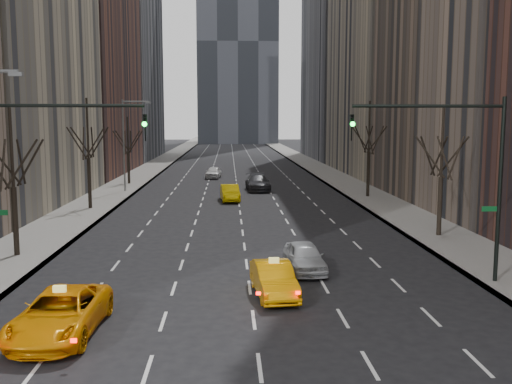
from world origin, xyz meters
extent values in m
cube|color=slate|center=(-12.25, 70.00, 0.07)|extent=(4.50, 320.00, 0.15)
cube|color=slate|center=(12.25, 70.00, 0.07)|extent=(4.50, 320.00, 0.15)
cube|color=brown|center=(-21.50, 66.00, 22.00)|extent=(14.00, 28.00, 44.00)
cube|color=slate|center=(21.50, 95.00, 29.00)|extent=(14.00, 30.00, 58.00)
cylinder|color=black|center=(-12.00, 18.00, 1.93)|extent=(0.28, 0.28, 3.57)
cylinder|color=black|center=(-12.00, 18.00, 5.84)|extent=(0.16, 0.16, 4.25)
cylinder|color=black|center=(-11.85, 18.85, 4.95)|extent=(0.42, 1.80, 2.52)
cylinder|color=black|center=(-11.19, 18.29, 4.95)|extent=(1.74, 0.72, 2.52)
cylinder|color=black|center=(-11.34, 17.45, 4.95)|extent=(1.46, 1.25, 2.52)
cylinder|color=black|center=(-12.15, 17.15, 4.95)|extent=(0.42, 1.80, 2.52)
cylinder|color=black|center=(-12.66, 18.55, 4.95)|extent=(1.46, 1.25, 2.52)
cylinder|color=black|center=(-12.00, 34.00, 2.15)|extent=(0.28, 0.28, 3.99)
cylinder|color=black|center=(-12.00, 34.00, 6.52)|extent=(0.16, 0.16, 4.75)
cylinder|color=black|center=(-11.85, 34.85, 5.37)|extent=(0.42, 1.80, 2.52)
cylinder|color=black|center=(-11.19, 34.29, 5.37)|extent=(1.74, 0.72, 2.52)
cylinder|color=black|center=(-11.34, 33.45, 5.37)|extent=(1.46, 1.25, 2.52)
cylinder|color=black|center=(-12.15, 33.15, 5.37)|extent=(0.42, 1.80, 2.52)
cylinder|color=black|center=(-12.81, 33.71, 5.37)|extent=(1.74, 0.72, 2.52)
cylinder|color=black|center=(-12.66, 34.55, 5.37)|extent=(1.46, 1.25, 2.52)
cylinder|color=black|center=(-12.00, 52.00, 1.83)|extent=(0.28, 0.28, 3.36)
cylinder|color=black|center=(-12.00, 52.00, 5.51)|extent=(0.16, 0.16, 4.00)
cylinder|color=black|center=(-11.85, 52.85, 4.74)|extent=(0.42, 1.80, 2.52)
cylinder|color=black|center=(-11.19, 52.29, 4.74)|extent=(1.74, 0.72, 2.52)
cylinder|color=black|center=(-11.34, 51.45, 4.74)|extent=(1.46, 1.25, 2.52)
cylinder|color=black|center=(-12.15, 51.15, 4.74)|extent=(0.42, 1.80, 2.52)
cylinder|color=black|center=(-12.81, 51.71, 4.74)|extent=(1.74, 0.72, 2.52)
cylinder|color=black|center=(-12.66, 52.55, 4.74)|extent=(1.46, 1.25, 2.52)
cylinder|color=black|center=(12.00, 22.00, 1.93)|extent=(0.28, 0.28, 3.57)
cylinder|color=black|center=(12.00, 22.00, 5.84)|extent=(0.16, 0.16, 4.25)
cylinder|color=black|center=(12.15, 22.85, 4.95)|extent=(0.42, 1.80, 2.52)
cylinder|color=black|center=(12.81, 22.29, 4.95)|extent=(1.74, 0.72, 2.52)
cylinder|color=black|center=(12.66, 21.45, 4.95)|extent=(1.46, 1.25, 2.52)
cylinder|color=black|center=(11.85, 21.15, 4.95)|extent=(0.42, 1.80, 2.52)
cylinder|color=black|center=(11.19, 21.71, 4.95)|extent=(1.74, 0.72, 2.52)
cylinder|color=black|center=(11.34, 22.55, 4.95)|extent=(1.46, 1.25, 2.52)
cylinder|color=black|center=(12.00, 40.00, 2.15)|extent=(0.28, 0.28, 3.99)
cylinder|color=black|center=(12.00, 40.00, 6.52)|extent=(0.16, 0.16, 4.75)
cylinder|color=black|center=(12.15, 40.85, 5.37)|extent=(0.42, 1.80, 2.52)
cylinder|color=black|center=(12.81, 40.29, 5.37)|extent=(1.74, 0.72, 2.52)
cylinder|color=black|center=(12.66, 39.45, 5.37)|extent=(1.46, 1.25, 2.52)
cylinder|color=black|center=(11.85, 39.15, 5.37)|extent=(0.42, 1.80, 2.52)
cylinder|color=black|center=(11.19, 39.71, 5.37)|extent=(1.74, 0.72, 2.52)
cylinder|color=black|center=(11.34, 40.55, 5.37)|extent=(1.46, 1.25, 2.52)
cylinder|color=black|center=(-7.55, 12.00, 7.75)|extent=(6.50, 0.14, 0.14)
imported|color=black|center=(-4.30, 12.00, 6.85)|extent=(0.18, 0.22, 1.10)
sphere|color=#0CFF33|center=(-4.30, 11.82, 7.00)|extent=(0.20, 0.20, 0.20)
cylinder|color=black|center=(10.80, 12.00, 4.15)|extent=(0.18, 0.18, 8.00)
cylinder|color=black|center=(7.55, 12.00, 7.75)|extent=(6.50, 0.14, 0.14)
imported|color=black|center=(4.30, 12.00, 6.85)|extent=(0.18, 0.22, 1.10)
sphere|color=#0CFF33|center=(4.30, 11.82, 7.00)|extent=(0.20, 0.20, 0.20)
cube|color=#0C5926|center=(10.40, 12.00, 3.35)|extent=(0.70, 0.04, 0.22)
cube|color=slate|center=(-8.70, 10.00, 8.85)|extent=(0.50, 0.22, 0.15)
cylinder|color=slate|center=(-11.20, 45.00, 4.65)|extent=(0.16, 0.16, 9.00)
cylinder|color=slate|center=(-9.90, 45.00, 8.95)|extent=(2.60, 0.14, 0.14)
cube|color=slate|center=(-8.70, 45.00, 8.85)|extent=(0.50, 0.22, 0.15)
imported|color=#FA9D05|center=(-6.52, 6.86, 0.74)|extent=(2.66, 5.42, 1.48)
imported|color=#F49D05|center=(0.95, 10.80, 0.69)|extent=(1.87, 4.30, 1.38)
imported|color=#A8ABB0|center=(2.72, 14.56, 0.69)|extent=(1.91, 4.17, 1.39)
imported|color=#ECC304|center=(-0.78, 38.49, 0.72)|extent=(1.87, 4.50, 1.45)
imported|color=#2C2C31|center=(2.09, 45.99, 0.81)|extent=(2.57, 5.71, 1.63)
imported|color=white|center=(-2.75, 58.64, 0.72)|extent=(2.16, 4.37, 1.43)
camera|label=1|loc=(-0.86, -11.82, 7.17)|focal=40.00mm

